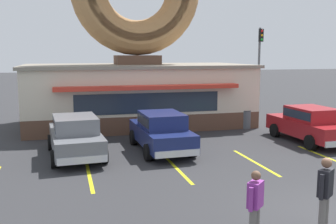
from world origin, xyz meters
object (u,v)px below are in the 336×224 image
at_px(pedestrian_leather_jacket_man, 255,203).
at_px(car_red, 310,123).
at_px(pedestrian_blue_sweater_man, 325,191).
at_px(car_navy, 161,130).
at_px(trash_bin, 245,119).
at_px(traffic_light_pole, 260,57).
at_px(car_grey, 75,134).

bearing_deg(pedestrian_leather_jacket_man, car_red, 49.56).
distance_m(pedestrian_blue_sweater_man, pedestrian_leather_jacket_man, 1.69).
xyz_separation_m(car_navy, trash_bin, (5.53, 3.62, -0.37)).
relative_size(car_navy, pedestrian_leather_jacket_man, 2.97).
xyz_separation_m(car_navy, traffic_light_pole, (10.00, 10.74, 2.84)).
relative_size(car_grey, trash_bin, 4.78).
height_order(car_red, pedestrian_blue_sweater_man, pedestrian_blue_sweater_man).
bearing_deg(car_navy, traffic_light_pole, 47.03).
bearing_deg(pedestrian_blue_sweater_man, traffic_light_pole, 66.30).
bearing_deg(traffic_light_pole, car_red, -106.21).
bearing_deg(car_red, car_grey, 179.31).
bearing_deg(trash_bin, pedestrian_blue_sweater_man, -107.98).
bearing_deg(car_red, car_navy, 178.81).
distance_m(car_red, traffic_light_pole, 11.68).
bearing_deg(trash_bin, car_red, -70.86).
distance_m(car_red, pedestrian_leather_jacket_man, 10.49).
height_order(car_navy, pedestrian_blue_sweater_man, pedestrian_blue_sweater_man).
height_order(pedestrian_leather_jacket_man, trash_bin, pedestrian_leather_jacket_man).
distance_m(trash_bin, traffic_light_pole, 9.00).
bearing_deg(pedestrian_leather_jacket_man, pedestrian_blue_sweater_man, -0.55).
distance_m(car_grey, car_red, 10.26).
xyz_separation_m(trash_bin, traffic_light_pole, (4.47, 7.12, 3.21)).
relative_size(car_grey, car_red, 1.01).
height_order(car_grey, car_red, same).
relative_size(pedestrian_blue_sweater_man, pedestrian_leather_jacket_man, 1.11).
xyz_separation_m(pedestrian_blue_sweater_man, pedestrian_leather_jacket_man, (-1.68, 0.02, -0.11)).
height_order(car_navy, traffic_light_pole, traffic_light_pole).
xyz_separation_m(car_grey, car_red, (10.25, -0.12, 0.00)).
bearing_deg(pedestrian_leather_jacket_man, car_grey, 113.03).
distance_m(car_red, trash_bin, 4.00).
height_order(car_grey, trash_bin, car_grey).
relative_size(pedestrian_blue_sweater_man, trash_bin, 1.76).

